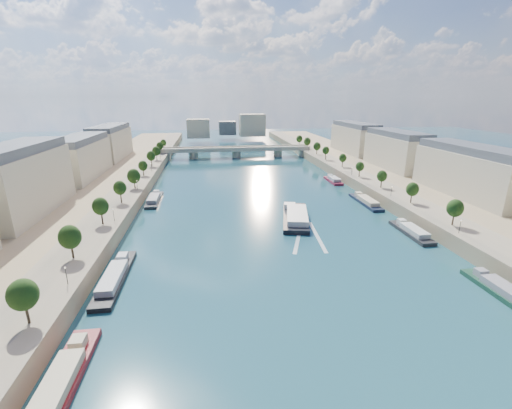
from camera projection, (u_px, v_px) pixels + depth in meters
name	position (u px, v px, depth m)	size (l,w,h in m)	color
ground	(259.00, 203.00, 149.11)	(700.00, 700.00, 0.00)	#0C2B39
quay_left	(84.00, 204.00, 138.93)	(44.00, 520.00, 5.00)	#9E8460
quay_right	(413.00, 191.00, 157.77)	(44.00, 520.00, 5.00)	#9E8460
pave_left	(122.00, 197.00, 140.12)	(14.00, 520.00, 0.10)	gray
pave_right	(383.00, 187.00, 155.04)	(14.00, 520.00, 0.10)	gray
trees_left	(126.00, 182.00, 140.64)	(4.80, 268.80, 8.26)	#382B1E
trees_right	(370.00, 171.00, 162.59)	(4.80, 268.80, 8.26)	#382B1E
lamps_left	(127.00, 196.00, 130.44)	(0.36, 200.36, 4.28)	black
lamps_right	(369.00, 179.00, 158.35)	(0.36, 200.36, 4.28)	black
buildings_left	(56.00, 165.00, 144.36)	(16.00, 226.00, 23.20)	beige
buildings_right	(428.00, 156.00, 166.60)	(16.00, 226.00, 23.20)	beige
skyline	(231.00, 127.00, 352.43)	(79.00, 42.00, 22.00)	beige
bridge	(236.00, 151.00, 258.52)	(112.00, 12.00, 8.15)	#C1B79E
tour_barge	(296.00, 217.00, 128.07)	(15.49, 32.32, 4.22)	black
wake	(308.00, 237.00, 112.84)	(13.21, 25.99, 0.04)	silver
moored_barges_left	(107.00, 293.00, 78.85)	(5.00, 155.01, 3.60)	#181936
moored_barges_right	(414.00, 233.00, 113.37)	(5.00, 164.56, 3.60)	black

